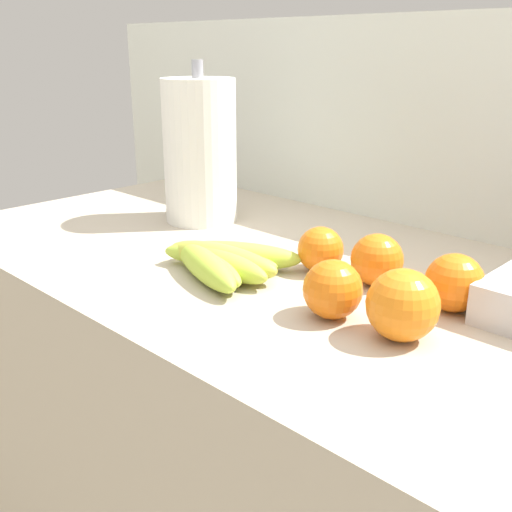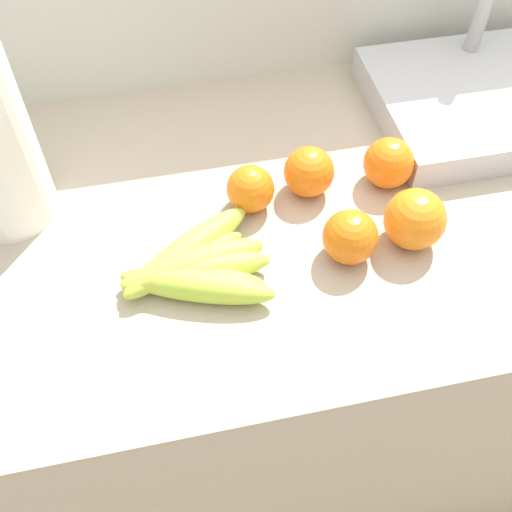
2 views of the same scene
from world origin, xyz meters
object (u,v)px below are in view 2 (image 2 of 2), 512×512
(orange_center, at_px, (350,237))
(orange_front, at_px, (309,172))
(orange_back_left, at_px, (389,163))
(banana_bunch, at_px, (193,269))
(orange_far_right, at_px, (250,189))
(orange_right, at_px, (415,219))
(sink_basin, at_px, (492,96))

(orange_center, bearing_deg, orange_front, 99.47)
(orange_center, distance_m, orange_back_left, 0.15)
(banana_bunch, bearing_deg, orange_far_right, 48.74)
(orange_right, distance_m, orange_far_right, 0.22)
(orange_center, distance_m, orange_right, 0.09)
(banana_bunch, xyz_separation_m, orange_front, (0.18, 0.12, 0.02))
(banana_bunch, height_order, orange_back_left, orange_back_left)
(orange_far_right, bearing_deg, orange_center, -46.37)
(banana_bunch, bearing_deg, sink_basin, 24.58)
(orange_front, bearing_deg, sink_basin, 18.69)
(orange_center, bearing_deg, orange_right, 5.00)
(orange_front, height_order, sink_basin, sink_basin)
(banana_bunch, relative_size, orange_right, 2.46)
(orange_right, bearing_deg, orange_center, -175.00)
(orange_right, xyz_separation_m, orange_far_right, (-0.19, 0.10, -0.01))
(orange_center, bearing_deg, banana_bunch, 179.35)
(orange_right, relative_size, sink_basin, 0.22)
(orange_back_left, bearing_deg, orange_front, 176.80)
(orange_center, height_order, orange_right, orange_right)
(sink_basin, bearing_deg, banana_bunch, -155.42)
(orange_right, height_order, orange_back_left, orange_right)
(orange_far_right, bearing_deg, banana_bunch, -131.26)
(orange_right, relative_size, orange_back_left, 1.12)
(orange_front, relative_size, orange_back_left, 0.99)
(orange_center, xyz_separation_m, orange_back_left, (0.09, 0.12, 0.00))
(orange_back_left, relative_size, sink_basin, 0.19)
(banana_bunch, bearing_deg, orange_back_left, 21.39)
(orange_center, relative_size, orange_back_left, 0.99)
(sink_basin, bearing_deg, orange_right, -133.96)
(orange_back_left, height_order, sink_basin, sink_basin)
(orange_front, bearing_deg, orange_center, -80.53)
(orange_back_left, distance_m, sink_basin, 0.24)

